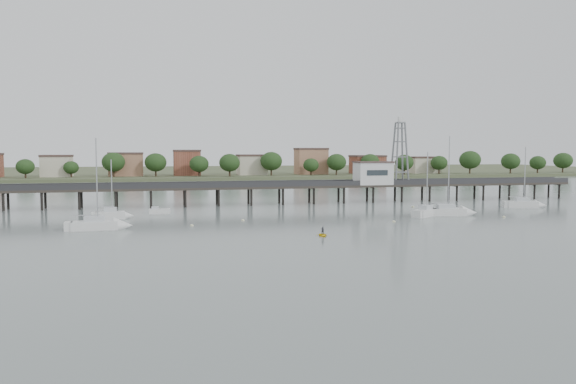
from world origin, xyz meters
The scene contains 14 objects.
ground_plane centered at (0.00, 0.00, 0.00)m, with size 500.00×500.00×0.00m, color slate.
pier centered at (0.00, 60.00, 3.79)m, with size 150.00×5.00×5.50m.
pier_building centered at (25.00, 60.00, 6.67)m, with size 8.40×5.40×5.30m.
lattice_tower centered at (31.50, 60.00, 11.10)m, with size 3.20×3.20×15.50m.
sailboat_a centered at (-30.86, 27.26, 0.64)m, with size 8.84×2.91×14.40m.
sailboat_d centered at (29.28, 31.59, 0.63)m, with size 9.64×4.43×15.25m.
sailboat_e centered at (51.57, 40.92, 0.64)m, with size 8.33×4.57×13.24m.
sailboat_c centered at (24.41, 32.01, 0.65)m, with size 7.20×5.82×12.09m.
sailboat_b centered at (-30.19, 40.27, 0.66)m, with size 6.48×2.38×10.67m.
white_tender centered at (-22.82, 46.97, 0.46)m, with size 3.80×1.62×1.47m.
yellow_dinghy centered at (-1.14, 13.56, 0.00)m, with size 1.63×0.47×2.28m, color yellow.
dinghy_occupant centered at (-1.14, 13.56, 0.00)m, with size 0.39×1.06×0.25m, color black.
mooring_buoys centered at (3.25, 32.87, 0.08)m, with size 69.58×22.32×0.39m.
far_shore centered at (0.36, 239.58, 0.95)m, with size 500.00×170.00×10.40m.
Camera 1 is at (-23.55, -59.80, 11.71)m, focal length 35.00 mm.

